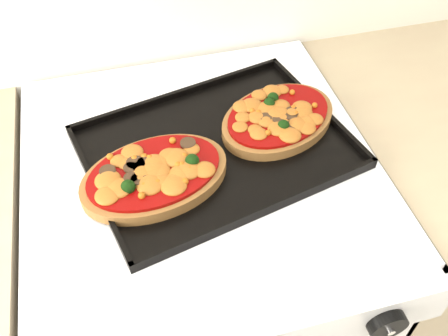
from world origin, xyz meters
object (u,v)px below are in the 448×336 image
object	(u,v)px
pizza_left	(155,174)
stove	(207,291)
baking_tray	(216,146)
pizza_right	(278,117)

from	to	relation	value
pizza_left	stove	bearing A→B (deg)	24.88
stove	baking_tray	xyz separation A→B (m)	(0.03, 0.01, 0.47)
stove	baking_tray	size ratio (longest dim) A/B	2.10
stove	pizza_right	world-z (taller)	pizza_right
pizza_right	baking_tray	bearing A→B (deg)	-166.58
pizza_left	pizza_right	size ratio (longest dim) A/B	1.09
baking_tray	pizza_right	world-z (taller)	pizza_right
pizza_right	pizza_left	bearing A→B (deg)	-161.42
baking_tray	pizza_left	size ratio (longest dim) A/B	1.80
baking_tray	stove	bearing A→B (deg)	-172.43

